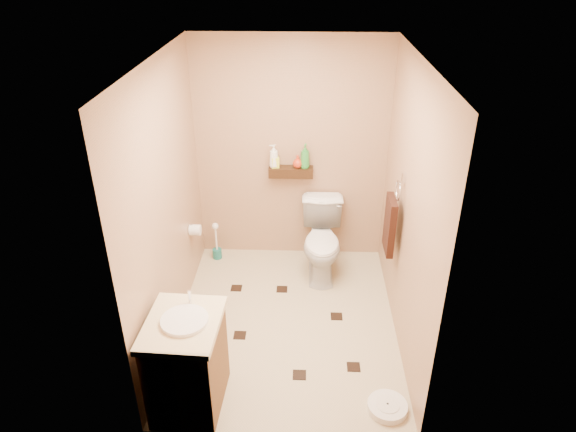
{
  "coord_description": "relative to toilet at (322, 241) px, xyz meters",
  "views": [
    {
      "loc": [
        0.15,
        -3.74,
        3.16
      ],
      "look_at": [
        0.0,
        0.25,
        0.99
      ],
      "focal_mm": 32.0,
      "sensor_mm": 36.0,
      "label": 1
    }
  ],
  "objects": [
    {
      "name": "floor_accents",
      "position": [
        -0.31,
        -0.88,
        -0.38
      ],
      "size": [
        1.23,
        1.28,
        0.01
      ],
      "color": "black",
      "rests_on": "ground"
    },
    {
      "name": "bottle_c",
      "position": [
        -0.27,
        0.34,
        0.75
      ],
      "size": [
        0.13,
        0.13,
        0.13
      ],
      "primitive_type": "imported",
      "rotation": [
        0.0,
        0.0,
        5.04
      ],
      "color": "red",
      "rests_on": "wall_shelf"
    },
    {
      "name": "vanity",
      "position": [
        -1.04,
        -1.78,
        0.01
      ],
      "size": [
        0.56,
        0.66,
        0.9
      ],
      "rotation": [
        0.0,
        0.0,
        -0.05
      ],
      "color": "brown",
      "rests_on": "ground"
    },
    {
      "name": "ground",
      "position": [
        -0.34,
        -0.83,
        -0.39
      ],
      "size": [
        2.5,
        2.5,
        0.0
      ],
      "primitive_type": "plane",
      "color": "tan",
      "rests_on": "ground"
    },
    {
      "name": "toilet_brush",
      "position": [
        -1.16,
        0.24,
        -0.23
      ],
      "size": [
        0.1,
        0.1,
        0.44
      ],
      "color": "#1B6F69",
      "rests_on": "ground"
    },
    {
      "name": "wall_left",
      "position": [
        -1.34,
        -0.83,
        0.81
      ],
      "size": [
        0.04,
        2.5,
        2.4
      ],
      "primitive_type": "cube",
      "color": "tan",
      "rests_on": "ground"
    },
    {
      "name": "wall_right",
      "position": [
        0.66,
        -0.83,
        0.81
      ],
      "size": [
        0.04,
        2.5,
        2.4
      ],
      "primitive_type": "cube",
      "color": "tan",
      "rests_on": "ground"
    },
    {
      "name": "bottle_d",
      "position": [
        -0.2,
        0.34,
        0.81
      ],
      "size": [
        0.11,
        0.11,
        0.25
      ],
      "primitive_type": "imported",
      "rotation": [
        0.0,
        0.0,
        2.99
      ],
      "color": "#2E8C33",
      "rests_on": "wall_shelf"
    },
    {
      "name": "towel_ring",
      "position": [
        0.57,
        -0.58,
        0.56
      ],
      "size": [
        0.12,
        0.3,
        0.76
      ],
      "color": "silver",
      "rests_on": "wall_right"
    },
    {
      "name": "ceiling",
      "position": [
        -0.34,
        -0.83,
        2.01
      ],
      "size": [
        2.0,
        2.5,
        0.02
      ],
      "primitive_type": "cube",
      "color": "white",
      "rests_on": "wall_back"
    },
    {
      "name": "toilet_paper",
      "position": [
        -1.28,
        -0.18,
        0.21
      ],
      "size": [
        0.12,
        0.11,
        0.12
      ],
      "color": "white",
      "rests_on": "wall_left"
    },
    {
      "name": "wall_front",
      "position": [
        -0.34,
        -2.08,
        0.81
      ],
      "size": [
        2.0,
        0.04,
        2.4
      ],
      "primitive_type": "cube",
      "color": "tan",
      "rests_on": "ground"
    },
    {
      "name": "bottle_a",
      "position": [
        -0.52,
        0.34,
        0.81
      ],
      "size": [
        0.12,
        0.12,
        0.25
      ],
      "primitive_type": "imported",
      "rotation": [
        0.0,
        0.0,
        4.95
      ],
      "color": "white",
      "rests_on": "wall_shelf"
    },
    {
      "name": "wall_back",
      "position": [
        -0.34,
        0.42,
        0.81
      ],
      "size": [
        2.0,
        0.04,
        2.4
      ],
      "primitive_type": "cube",
      "color": "tan",
      "rests_on": "ground"
    },
    {
      "name": "bottle_b",
      "position": [
        -0.5,
        0.34,
        0.77
      ],
      "size": [
        0.09,
        0.09,
        0.17
      ],
      "primitive_type": "imported",
      "rotation": [
        0.0,
        0.0,
        4.9
      ],
      "color": "#E7F633",
      "rests_on": "wall_shelf"
    },
    {
      "name": "wall_shelf",
      "position": [
        -0.34,
        0.34,
        0.63
      ],
      "size": [
        0.46,
        0.14,
        0.1
      ],
      "primitive_type": "cube",
      "color": "#37220F",
      "rests_on": "wall_back"
    },
    {
      "name": "bathroom_scale",
      "position": [
        0.47,
        -1.82,
        -0.36
      ],
      "size": [
        0.31,
        0.31,
        0.06
      ],
      "rotation": [
        0.0,
        0.0,
        -0.03
      ],
      "color": "white",
      "rests_on": "ground"
    },
    {
      "name": "toilet",
      "position": [
        0.0,
        0.0,
        0.0
      ],
      "size": [
        0.44,
        0.76,
        0.77
      ],
      "primitive_type": "imported",
      "rotation": [
        0.0,
        0.0,
        0.0
      ],
      "color": "white",
      "rests_on": "ground"
    }
  ]
}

